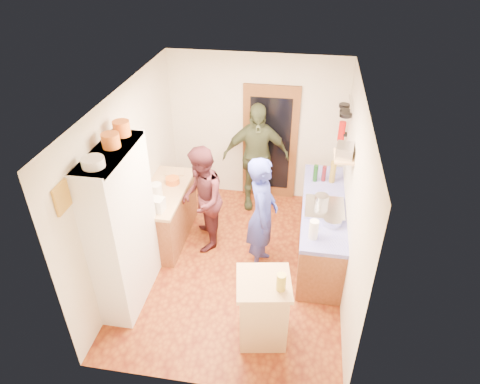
% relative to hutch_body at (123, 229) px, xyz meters
% --- Properties ---
extents(floor, '(3.00, 4.00, 0.02)m').
position_rel_hutch_body_xyz_m(floor, '(1.30, 0.80, -1.11)').
color(floor, '#924818').
rests_on(floor, ground).
extents(ceiling, '(3.00, 4.00, 0.02)m').
position_rel_hutch_body_xyz_m(ceiling, '(1.30, 0.80, 1.51)').
color(ceiling, silver).
rests_on(ceiling, ground).
extents(wall_back, '(3.00, 0.02, 2.60)m').
position_rel_hutch_body_xyz_m(wall_back, '(1.30, 2.81, 0.20)').
color(wall_back, beige).
rests_on(wall_back, ground).
extents(wall_front, '(3.00, 0.02, 2.60)m').
position_rel_hutch_body_xyz_m(wall_front, '(1.30, -1.21, 0.20)').
color(wall_front, beige).
rests_on(wall_front, ground).
extents(wall_left, '(0.02, 4.00, 2.60)m').
position_rel_hutch_body_xyz_m(wall_left, '(-0.21, 0.80, 0.20)').
color(wall_left, beige).
rests_on(wall_left, ground).
extents(wall_right, '(0.02, 4.00, 2.60)m').
position_rel_hutch_body_xyz_m(wall_right, '(2.81, 0.80, 0.20)').
color(wall_right, beige).
rests_on(wall_right, ground).
extents(door_frame, '(0.95, 0.06, 2.10)m').
position_rel_hutch_body_xyz_m(door_frame, '(1.55, 2.77, -0.05)').
color(door_frame, brown).
rests_on(door_frame, ground).
extents(door_glass, '(0.70, 0.02, 1.70)m').
position_rel_hutch_body_xyz_m(door_glass, '(1.55, 2.74, -0.05)').
color(door_glass, black).
rests_on(door_glass, door_frame).
extents(hutch_body, '(0.40, 1.20, 2.20)m').
position_rel_hutch_body_xyz_m(hutch_body, '(0.00, 0.00, 0.00)').
color(hutch_body, white).
rests_on(hutch_body, ground).
extents(hutch_top_shelf, '(0.40, 1.14, 0.04)m').
position_rel_hutch_body_xyz_m(hutch_top_shelf, '(0.00, 0.00, 1.08)').
color(hutch_top_shelf, white).
rests_on(hutch_top_shelf, hutch_body).
extents(plate_stack, '(0.24, 0.24, 0.10)m').
position_rel_hutch_body_xyz_m(plate_stack, '(0.00, -0.36, 1.15)').
color(plate_stack, white).
rests_on(plate_stack, hutch_top_shelf).
extents(orange_pot_a, '(0.20, 0.20, 0.16)m').
position_rel_hutch_body_xyz_m(orange_pot_a, '(0.00, 0.09, 1.18)').
color(orange_pot_a, orange).
rests_on(orange_pot_a, hutch_top_shelf).
extents(orange_pot_b, '(0.20, 0.20, 0.18)m').
position_rel_hutch_body_xyz_m(orange_pot_b, '(0.00, 0.41, 1.19)').
color(orange_pot_b, orange).
rests_on(orange_pot_b, hutch_top_shelf).
extents(left_counter_base, '(0.60, 1.40, 0.85)m').
position_rel_hutch_body_xyz_m(left_counter_base, '(0.10, 1.25, -0.68)').
color(left_counter_base, brown).
rests_on(left_counter_base, ground).
extents(left_counter_top, '(0.64, 1.44, 0.05)m').
position_rel_hutch_body_xyz_m(left_counter_top, '(0.10, 1.25, -0.23)').
color(left_counter_top, tan).
rests_on(left_counter_top, left_counter_base).
extents(toaster, '(0.28, 0.20, 0.20)m').
position_rel_hutch_body_xyz_m(toaster, '(0.15, 0.73, -0.10)').
color(toaster, white).
rests_on(toaster, left_counter_top).
extents(kettle, '(0.20, 0.20, 0.20)m').
position_rel_hutch_body_xyz_m(kettle, '(0.05, 1.09, -0.10)').
color(kettle, white).
rests_on(kettle, left_counter_top).
extents(orange_bowl, '(0.23, 0.23, 0.10)m').
position_rel_hutch_body_xyz_m(orange_bowl, '(0.18, 1.47, -0.15)').
color(orange_bowl, orange).
rests_on(orange_bowl, left_counter_top).
extents(chopping_board, '(0.34, 0.27, 0.02)m').
position_rel_hutch_body_xyz_m(chopping_board, '(0.12, 1.78, -0.19)').
color(chopping_board, tan).
rests_on(chopping_board, left_counter_top).
extents(right_counter_base, '(0.60, 2.20, 0.84)m').
position_rel_hutch_body_xyz_m(right_counter_base, '(2.50, 1.30, -0.68)').
color(right_counter_base, brown).
rests_on(right_counter_base, ground).
extents(right_counter_top, '(0.62, 2.22, 0.06)m').
position_rel_hutch_body_xyz_m(right_counter_top, '(2.50, 1.30, -0.23)').
color(right_counter_top, '#0806AF').
rests_on(right_counter_top, right_counter_base).
extents(hob, '(0.55, 0.58, 0.04)m').
position_rel_hutch_body_xyz_m(hob, '(2.50, 1.15, -0.18)').
color(hob, silver).
rests_on(hob, right_counter_top).
extents(pot_on_hob, '(0.20, 0.20, 0.13)m').
position_rel_hutch_body_xyz_m(pot_on_hob, '(2.45, 1.23, -0.10)').
color(pot_on_hob, silver).
rests_on(pot_on_hob, hob).
extents(bottle_a, '(0.07, 0.07, 0.28)m').
position_rel_hutch_body_xyz_m(bottle_a, '(2.35, 1.90, -0.06)').
color(bottle_a, '#143F14').
rests_on(bottle_a, right_counter_top).
extents(bottle_b, '(0.07, 0.07, 0.26)m').
position_rel_hutch_body_xyz_m(bottle_b, '(2.48, 1.92, -0.07)').
color(bottle_b, '#591419').
rests_on(bottle_b, right_counter_top).
extents(bottle_c, '(0.09, 0.09, 0.36)m').
position_rel_hutch_body_xyz_m(bottle_c, '(2.61, 1.91, -0.02)').
color(bottle_c, olive).
rests_on(bottle_c, right_counter_top).
extents(paper_towel, '(0.15, 0.15, 0.26)m').
position_rel_hutch_body_xyz_m(paper_towel, '(2.35, 0.48, -0.07)').
color(paper_towel, white).
rests_on(paper_towel, right_counter_top).
extents(mixing_bowl, '(0.26, 0.26, 0.10)m').
position_rel_hutch_body_xyz_m(mixing_bowl, '(2.60, 0.80, -0.15)').
color(mixing_bowl, silver).
rests_on(mixing_bowl, right_counter_top).
extents(island_base, '(0.63, 0.63, 0.86)m').
position_rel_hutch_body_xyz_m(island_base, '(1.82, -0.42, -0.67)').
color(island_base, tan).
rests_on(island_base, ground).
extents(island_top, '(0.72, 0.72, 0.05)m').
position_rel_hutch_body_xyz_m(island_top, '(1.82, -0.42, -0.22)').
color(island_top, tan).
rests_on(island_top, island_base).
extents(cutting_board, '(0.39, 0.33, 0.02)m').
position_rel_hutch_body_xyz_m(cutting_board, '(1.76, -0.38, -0.21)').
color(cutting_board, white).
rests_on(cutting_board, island_top).
extents(oil_jar, '(0.12, 0.12, 0.21)m').
position_rel_hutch_body_xyz_m(oil_jar, '(2.02, -0.51, -0.08)').
color(oil_jar, '#AD9E2D').
rests_on(oil_jar, island_top).
extents(pan_rail, '(0.02, 0.65, 0.02)m').
position_rel_hutch_body_xyz_m(pan_rail, '(2.76, 2.33, 0.95)').
color(pan_rail, silver).
rests_on(pan_rail, wall_right).
extents(pan_hang_a, '(0.18, 0.18, 0.05)m').
position_rel_hutch_body_xyz_m(pan_hang_a, '(2.70, 2.15, 0.82)').
color(pan_hang_a, black).
rests_on(pan_hang_a, pan_rail).
extents(pan_hang_b, '(0.16, 0.16, 0.05)m').
position_rel_hutch_body_xyz_m(pan_hang_b, '(2.70, 2.35, 0.80)').
color(pan_hang_b, black).
rests_on(pan_hang_b, pan_rail).
extents(pan_hang_c, '(0.17, 0.17, 0.05)m').
position_rel_hutch_body_xyz_m(pan_hang_c, '(2.70, 2.55, 0.81)').
color(pan_hang_c, black).
rests_on(pan_hang_c, pan_rail).
extents(wall_shelf, '(0.26, 0.42, 0.03)m').
position_rel_hutch_body_xyz_m(wall_shelf, '(2.67, 1.25, 0.60)').
color(wall_shelf, tan).
rests_on(wall_shelf, wall_right).
extents(radio, '(0.25, 0.32, 0.15)m').
position_rel_hutch_body_xyz_m(radio, '(2.67, 1.25, 0.69)').
color(radio, silver).
rests_on(radio, wall_shelf).
extents(ext_bracket, '(0.06, 0.10, 0.04)m').
position_rel_hutch_body_xyz_m(ext_bracket, '(2.77, 2.50, 0.35)').
color(ext_bracket, black).
rests_on(ext_bracket, wall_right).
extents(fire_extinguisher, '(0.11, 0.11, 0.32)m').
position_rel_hutch_body_xyz_m(fire_extinguisher, '(2.71, 2.50, 0.40)').
color(fire_extinguisher, red).
rests_on(fire_extinguisher, wall_right).
extents(picture_frame, '(0.03, 0.25, 0.30)m').
position_rel_hutch_body_xyz_m(picture_frame, '(-0.18, -0.75, 0.95)').
color(picture_frame, gold).
rests_on(picture_frame, wall_left).
extents(person_hob, '(0.46, 0.67, 1.78)m').
position_rel_hutch_body_xyz_m(person_hob, '(1.68, 0.85, -0.21)').
color(person_hob, '#313B9F').
rests_on(person_hob, ground).
extents(person_left, '(0.80, 0.93, 1.68)m').
position_rel_hutch_body_xyz_m(person_left, '(0.73, 1.23, -0.26)').
color(person_left, '#441C22').
rests_on(person_left, ground).
extents(person_back, '(1.19, 0.68, 1.91)m').
position_rel_hutch_body_xyz_m(person_back, '(1.36, 2.42, -0.14)').
color(person_back, '#353D24').
rests_on(person_back, ground).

